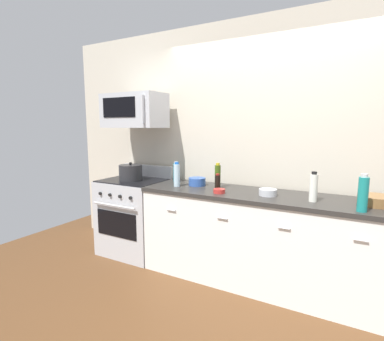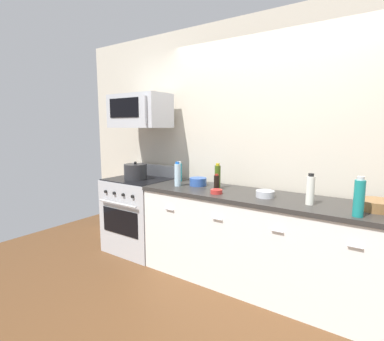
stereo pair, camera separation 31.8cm
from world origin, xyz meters
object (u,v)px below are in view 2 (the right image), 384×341
(bottle_sparkling_teal, at_px, (359,198))
(bowl_blue_mixing, at_px, (198,181))
(bottle_olive_oil, at_px, (218,176))
(bowl_steel_prep, at_px, (265,194))
(bottle_soy_sauce_dark, at_px, (217,182))
(range_oven, at_px, (140,214))
(bottle_water_clear, at_px, (177,175))
(stockpot, at_px, (136,172))
(microwave, at_px, (140,111))
(bowl_red_small, at_px, (216,191))
(bottle_dish_soap, at_px, (179,172))
(bowl_wooden_salad, at_px, (377,205))
(bottle_vinegar_white, at_px, (310,190))

(bottle_sparkling_teal, xyz_separation_m, bowl_blue_mixing, (-1.59, 0.29, -0.09))
(bottle_olive_oil, height_order, bowl_steel_prep, bottle_olive_oil)
(bottle_olive_oil, height_order, bottle_soy_sauce_dark, bottle_olive_oil)
(range_oven, height_order, bottle_soy_sauce_dark, bottle_soy_sauce_dark)
(bottle_water_clear, xyz_separation_m, stockpot, (-0.67, 0.03, -0.03))
(microwave, distance_m, bowl_red_small, 1.47)
(bowl_red_small, xyz_separation_m, stockpot, (-1.21, 0.12, 0.07))
(bottle_dish_soap, xyz_separation_m, bottle_water_clear, (0.16, -0.24, 0.01))
(bowl_blue_mixing, relative_size, bowl_red_small, 1.60)
(bowl_red_small, height_order, bowl_wooden_salad, bowl_wooden_salad)
(microwave, distance_m, bowl_steel_prep, 1.84)
(range_oven, xyz_separation_m, bowl_steel_prep, (1.66, -0.04, 0.48))
(bowl_blue_mixing, bearing_deg, bottle_water_clear, -138.13)
(bowl_steel_prep, relative_size, stockpot, 0.61)
(bottle_water_clear, bearing_deg, microwave, 168.98)
(bowl_steel_prep, bearing_deg, bottle_water_clear, -177.37)
(stockpot, bearing_deg, bottle_dish_soap, 22.16)
(bottle_olive_oil, bearing_deg, microwave, -178.98)
(microwave, relative_size, bottle_dish_soap, 3.16)
(range_oven, relative_size, bowl_steel_prep, 6.36)
(bowl_blue_mixing, height_order, bowl_wooden_salad, bowl_blue_mixing)
(bottle_dish_soap, height_order, bottle_soy_sauce_dark, bottle_dish_soap)
(bottle_dish_soap, distance_m, bottle_soy_sauce_dark, 0.64)
(bowl_blue_mixing, distance_m, stockpot, 0.85)
(bottle_vinegar_white, bearing_deg, bowl_steel_prep, 174.42)
(bottle_dish_soap, height_order, bowl_wooden_salad, bottle_dish_soap)
(bottle_vinegar_white, relative_size, bowl_wooden_salad, 0.95)
(microwave, bearing_deg, bowl_red_small, -10.00)
(bottle_dish_soap, bearing_deg, bottle_water_clear, -56.50)
(microwave, relative_size, stockpot, 2.70)
(bottle_dish_soap, distance_m, bottle_water_clear, 0.29)
(bowl_wooden_salad, bearing_deg, bottle_soy_sauce_dark, -177.41)
(bowl_wooden_salad, bearing_deg, bottle_dish_soap, 176.78)
(range_oven, height_order, bottle_sparkling_teal, bottle_sparkling_teal)
(bottle_dish_soap, height_order, bottle_sparkling_teal, bottle_sparkling_teal)
(bottle_sparkling_teal, height_order, bowl_red_small, bottle_sparkling_teal)
(bottle_vinegar_white, bearing_deg, bowl_wooden_salad, 14.62)
(bottle_vinegar_white, bearing_deg, bottle_olive_oil, 171.49)
(bottle_sparkling_teal, bearing_deg, stockpot, 175.84)
(bottle_olive_oil, bearing_deg, bottle_soy_sauce_dark, -66.04)
(range_oven, relative_size, bottle_soy_sauce_dark, 6.48)
(microwave, distance_m, bottle_water_clear, 0.98)
(range_oven, height_order, stockpot, stockpot)
(bottle_dish_soap, height_order, bowl_blue_mixing, bottle_dish_soap)
(bottle_sparkling_teal, height_order, bottle_vinegar_white, bottle_sparkling_teal)
(bottle_water_clear, distance_m, bowl_wooden_salad, 1.86)
(bottle_soy_sauce_dark, xyz_separation_m, bottle_vinegar_white, (0.93, -0.06, 0.05))
(bottle_dish_soap, distance_m, bowl_wooden_salad, 2.02)
(bottle_olive_oil, distance_m, bowl_red_small, 0.28)
(microwave, relative_size, bowl_steel_prep, 4.43)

